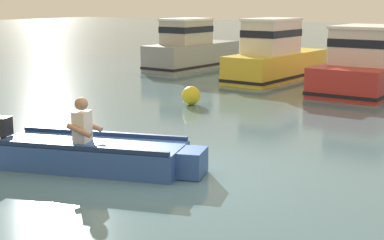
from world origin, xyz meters
name	(u,v)px	position (x,y,z in m)	size (l,w,h in m)	color
ground_plane	(181,171)	(0.00, 0.00, 0.00)	(120.00, 120.00, 0.00)	slate
rowboat_with_person	(95,154)	(-1.29, -0.63, 0.25)	(3.64, 2.04, 1.19)	#2D519E
moored_boat_grey	(191,50)	(-7.86, 11.98, 0.76)	(1.80, 4.65, 2.02)	gray
moored_boat_yellow	(275,57)	(-3.58, 10.86, 0.79)	(1.85, 4.93, 2.13)	gold
moored_boat_red	(370,67)	(-0.10, 10.22, 0.74)	(2.22, 5.29, 2.00)	#B72D28
mooring_buoy	(191,96)	(-3.27, 5.18, 0.25)	(0.50, 0.50, 0.50)	yellow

